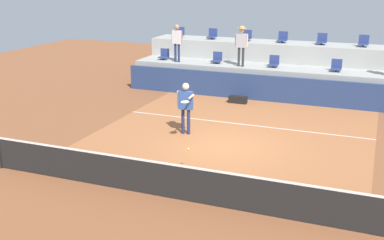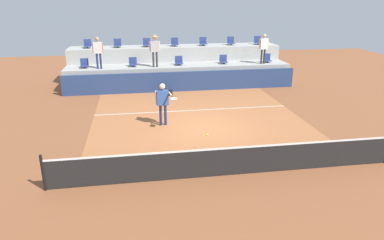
% 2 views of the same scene
% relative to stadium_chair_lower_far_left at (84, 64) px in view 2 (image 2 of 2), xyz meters
% --- Properties ---
extents(ground_plane, '(40.00, 40.00, 0.00)m').
position_rel_stadium_chair_lower_far_left_xyz_m(ground_plane, '(5.37, -7.23, -1.46)').
color(ground_plane, brown).
extents(court_inner_paint, '(9.00, 10.00, 0.01)m').
position_rel_stadium_chair_lower_far_left_xyz_m(court_inner_paint, '(5.37, -6.23, -1.46)').
color(court_inner_paint, '#A36038').
rests_on(court_inner_paint, ground_plane).
extents(court_service_line, '(9.00, 0.06, 0.00)m').
position_rel_stadium_chair_lower_far_left_xyz_m(court_service_line, '(5.37, -4.83, -1.46)').
color(court_service_line, silver).
rests_on(court_service_line, ground_plane).
extents(tennis_net, '(10.48, 0.08, 1.07)m').
position_rel_stadium_chair_lower_far_left_xyz_m(tennis_net, '(5.37, -11.23, -0.97)').
color(tennis_net, black).
rests_on(tennis_net, ground_plane).
extents(sponsor_backboard, '(13.00, 0.16, 1.10)m').
position_rel_stadium_chair_lower_far_left_xyz_m(sponsor_backboard, '(5.37, -1.23, -0.91)').
color(sponsor_backboard, navy).
rests_on(sponsor_backboard, ground_plane).
extents(seating_tier_lower, '(13.00, 1.80, 1.25)m').
position_rel_stadium_chair_lower_far_left_xyz_m(seating_tier_lower, '(5.37, 0.07, -0.84)').
color(seating_tier_lower, '#9E9E99').
rests_on(seating_tier_lower, ground_plane).
extents(seating_tier_upper, '(13.00, 1.80, 2.10)m').
position_rel_stadium_chair_lower_far_left_xyz_m(seating_tier_upper, '(5.37, 1.87, -0.41)').
color(seating_tier_upper, '#9E9E99').
rests_on(seating_tier_upper, ground_plane).
extents(stadium_chair_lower_far_left, '(0.44, 0.40, 0.52)m').
position_rel_stadium_chair_lower_far_left_xyz_m(stadium_chair_lower_far_left, '(0.00, 0.00, 0.00)').
color(stadium_chair_lower_far_left, '#2D2D33').
rests_on(stadium_chair_lower_far_left, seating_tier_lower).
extents(stadium_chair_lower_left, '(0.44, 0.40, 0.52)m').
position_rel_stadium_chair_lower_far_left_xyz_m(stadium_chair_lower_left, '(2.69, 0.00, 0.00)').
color(stadium_chair_lower_left, '#2D2D33').
rests_on(stadium_chair_lower_left, seating_tier_lower).
extents(stadium_chair_lower_center, '(0.44, 0.40, 0.52)m').
position_rel_stadium_chair_lower_far_left_xyz_m(stadium_chair_lower_center, '(5.34, 0.00, 0.00)').
color(stadium_chair_lower_center, '#2D2D33').
rests_on(stadium_chair_lower_center, seating_tier_lower).
extents(stadium_chair_lower_right, '(0.44, 0.40, 0.52)m').
position_rel_stadium_chair_lower_far_left_xyz_m(stadium_chair_lower_right, '(8.01, 0.00, 0.00)').
color(stadium_chair_lower_right, '#2D2D33').
rests_on(stadium_chair_lower_right, seating_tier_lower).
extents(stadium_chair_lower_far_right, '(0.44, 0.40, 0.52)m').
position_rel_stadium_chair_lower_far_left_xyz_m(stadium_chair_lower_far_right, '(10.74, 0.00, 0.00)').
color(stadium_chair_lower_far_right, '#2D2D33').
rests_on(stadium_chair_lower_far_right, seating_tier_lower).
extents(stadium_chair_upper_far_left, '(0.44, 0.40, 0.52)m').
position_rel_stadium_chair_lower_far_left_xyz_m(stadium_chair_upper_far_left, '(0.06, 1.80, 0.85)').
color(stadium_chair_upper_far_left, '#2D2D33').
rests_on(stadium_chair_upper_far_left, seating_tier_upper).
extents(stadium_chair_upper_left, '(0.44, 0.40, 0.52)m').
position_rel_stadium_chair_lower_far_left_xyz_m(stadium_chair_upper_left, '(1.82, 1.80, 0.85)').
color(stadium_chair_upper_left, '#2D2D33').
rests_on(stadium_chair_upper_left, seating_tier_upper).
extents(stadium_chair_upper_mid_left, '(0.44, 0.40, 0.52)m').
position_rel_stadium_chair_lower_far_left_xyz_m(stadium_chair_upper_mid_left, '(3.58, 1.80, 0.85)').
color(stadium_chair_upper_mid_left, '#2D2D33').
rests_on(stadium_chair_upper_mid_left, seating_tier_upper).
extents(stadium_chair_upper_center, '(0.44, 0.40, 0.52)m').
position_rel_stadium_chair_lower_far_left_xyz_m(stadium_chair_upper_center, '(5.32, 1.80, 0.85)').
color(stadium_chair_upper_center, '#2D2D33').
rests_on(stadium_chair_upper_center, seating_tier_upper).
extents(stadium_chair_upper_mid_right, '(0.44, 0.40, 0.52)m').
position_rel_stadium_chair_lower_far_left_xyz_m(stadium_chair_upper_mid_right, '(7.12, 1.80, 0.85)').
color(stadium_chair_upper_mid_right, '#2D2D33').
rests_on(stadium_chair_upper_mid_right, seating_tier_upper).
extents(stadium_chair_upper_right, '(0.44, 0.40, 0.52)m').
position_rel_stadium_chair_lower_far_left_xyz_m(stadium_chair_upper_right, '(8.93, 1.80, 0.85)').
color(stadium_chair_upper_right, '#2D2D33').
rests_on(stadium_chair_upper_right, seating_tier_upper).
extents(stadium_chair_upper_far_right, '(0.44, 0.40, 0.52)m').
position_rel_stadium_chair_lower_far_left_xyz_m(stadium_chair_upper_far_right, '(10.72, 1.80, 0.85)').
color(stadium_chair_upper_far_right, '#2D2D33').
rests_on(stadium_chair_upper_far_right, seating_tier_upper).
extents(tennis_player, '(0.80, 1.20, 1.77)m').
position_rel_stadium_chair_lower_far_left_xyz_m(tennis_player, '(3.84, -6.60, -0.38)').
color(tennis_player, navy).
rests_on(tennis_player, ground_plane).
extents(spectator_in_grey, '(0.60, 0.27, 1.73)m').
position_rel_stadium_chair_lower_far_left_xyz_m(spectator_in_grey, '(0.85, -0.38, 0.84)').
color(spectator_in_grey, navy).
rests_on(spectator_in_grey, seating_tier_lower).
extents(spectator_with_hat, '(0.60, 0.43, 1.78)m').
position_rel_stadium_chair_lower_far_left_xyz_m(spectator_with_hat, '(3.94, -0.38, 0.88)').
color(spectator_with_hat, '#2D2D33').
rests_on(spectator_with_hat, seating_tier_lower).
extents(spectator_leaning_on_rail, '(0.61, 0.27, 1.74)m').
position_rel_stadium_chair_lower_far_left_xyz_m(spectator_leaning_on_rail, '(10.31, -0.38, 0.84)').
color(spectator_leaning_on_rail, '#2D2D33').
rests_on(spectator_leaning_on_rail, seating_tier_lower).
extents(tennis_ball, '(0.07, 0.07, 0.07)m').
position_rel_stadium_chair_lower_far_left_xyz_m(tennis_ball, '(5.10, -9.46, -0.84)').
color(tennis_ball, '#CCE033').
extents(equipment_bag, '(0.76, 0.28, 0.30)m').
position_rel_stadium_chair_lower_far_left_xyz_m(equipment_bag, '(4.33, -2.01, -1.31)').
color(equipment_bag, black).
rests_on(equipment_bag, ground_plane).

